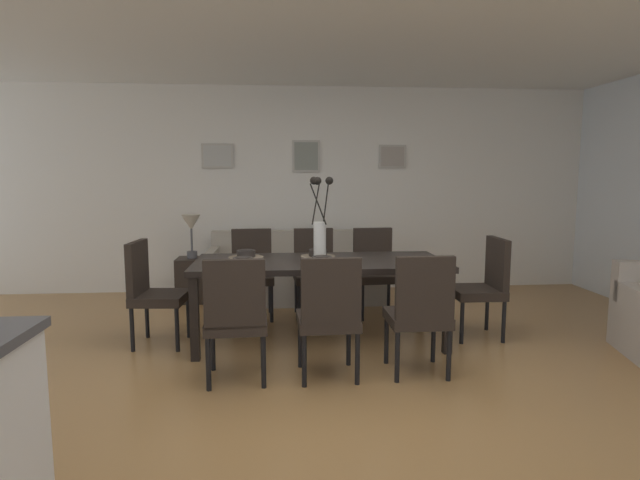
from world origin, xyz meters
The scene contains 27 objects.
ground_plane centered at (0.00, 0.00, 0.00)m, with size 9.00×9.00×0.00m, color #A87A47.
back_wall_panel centered at (0.00, 3.25, 1.30)m, with size 9.00×0.10×2.60m, color white.
ceiling_panel centered at (0.00, 0.40, 2.64)m, with size 9.00×7.20×0.08m, color white.
dining_table centered at (-0.06, 1.06, 0.67)m, with size 2.20×0.93×0.74m.
dining_chair_near_left centered at (-0.73, 0.18, 0.51)m, with size 0.46×0.46×0.92m.
dining_chair_near_right centered at (-0.70, 1.95, 0.51)m, with size 0.46×0.46×0.92m.
dining_chair_far_left centered at (-0.06, 0.18, 0.51)m, with size 0.45×0.45×0.92m.
dining_chair_far_right centered at (-0.04, 1.95, 0.51)m, with size 0.46×0.46×0.92m.
dining_chair_mid_left centered at (0.62, 0.20, 0.51)m, with size 0.44×0.44×0.92m.
dining_chair_mid_right centered at (0.61, 1.94, 0.51)m, with size 0.46×0.46×0.92m.
dining_chair_head_west centered at (-1.53, 1.10, 0.51)m, with size 0.47×0.47×0.92m.
dining_chair_head_east centered at (1.47, 1.07, 0.51)m, with size 0.45×0.45×0.92m.
centerpiece_vase centered at (-0.05, 1.06, 1.02)m, with size 0.21×0.23×0.73m.
placemat_near_left centered at (-0.72, 0.85, 0.74)m, with size 0.32×0.32×0.01m, color #7F705B.
bowl_near_left centered at (-0.72, 0.85, 0.78)m, with size 0.17×0.17×0.07m.
placemat_near_right centered at (-0.72, 1.27, 0.74)m, with size 0.32×0.32×0.01m, color #7F705B.
bowl_near_right centered at (-0.72, 1.27, 0.78)m, with size 0.17×0.17×0.07m.
placemat_far_left centered at (-0.06, 0.85, 0.74)m, with size 0.32×0.32×0.01m, color #7F705B.
bowl_far_left centered at (-0.06, 0.85, 0.78)m, with size 0.17×0.17×0.07m.
placemat_far_right centered at (-0.06, 1.27, 0.74)m, with size 0.32×0.32×0.01m, color #7F705B.
bowl_far_right centered at (-0.06, 1.27, 0.78)m, with size 0.17×0.17×0.07m.
sofa centered at (-0.21, 2.70, 0.28)m, with size 2.07×0.84×0.80m.
side_table centered at (-1.43, 2.65, 0.26)m, with size 0.36×0.36×0.52m, color black.
table_lamp centered at (-1.43, 2.65, 0.89)m, with size 0.22×0.22×0.51m.
framed_picture_left centered at (-1.17, 3.18, 1.73)m, with size 0.39×0.03×0.31m.
framed_picture_center centered at (-0.06, 3.18, 1.73)m, with size 0.35×0.03×0.40m.
framed_picture_right centered at (1.06, 3.18, 1.73)m, with size 0.35×0.03×0.30m.
Camera 1 is at (-0.42, -3.39, 1.49)m, focal length 28.72 mm.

